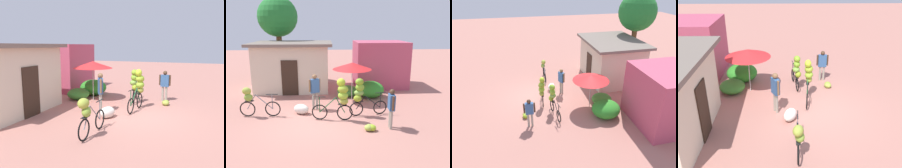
% 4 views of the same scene
% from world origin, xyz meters
% --- Properties ---
extents(ground_plane, '(60.00, 60.00, 0.00)m').
position_xyz_m(ground_plane, '(0.00, 0.00, 0.00)').
color(ground_plane, '#AE7164').
extents(shop_pink, '(3.20, 2.80, 2.87)m').
position_xyz_m(shop_pink, '(4.00, 5.92, 1.44)').
color(shop_pink, '#B74762').
rests_on(shop_pink, ground).
extents(hedge_bush_front_left, '(1.17, 1.16, 0.58)m').
position_xyz_m(hedge_bush_front_left, '(1.73, 3.63, 0.29)').
color(hedge_bush_front_left, '#3B862F').
rests_on(hedge_bush_front_left, ground).
extents(hedge_bush_front_right, '(1.43, 1.51, 0.88)m').
position_xyz_m(hedge_bush_front_right, '(2.97, 3.36, 0.44)').
color(hedge_bush_front_right, '#2D8A28').
rests_on(hedge_bush_front_right, ground).
extents(market_umbrella, '(2.01, 2.01, 2.02)m').
position_xyz_m(market_umbrella, '(1.86, 2.83, 1.84)').
color(market_umbrella, beige).
rests_on(market_umbrella, ground).
extents(bicycle_leftmost, '(1.76, 0.43, 1.30)m').
position_xyz_m(bicycle_leftmost, '(-2.63, 0.84, 0.75)').
color(bicycle_leftmost, black).
rests_on(bicycle_leftmost, ground).
extents(bicycle_near_pile, '(1.70, 0.47, 1.78)m').
position_xyz_m(bicycle_near_pile, '(1.08, 0.21, 1.03)').
color(bicycle_near_pile, black).
rests_on(bicycle_near_pile, ground).
extents(bicycle_center_loaded, '(1.70, 0.44, 1.67)m').
position_xyz_m(bicycle_center_loaded, '(2.02, 0.68, 0.97)').
color(bicycle_center_loaded, black).
rests_on(bicycle_center_loaded, ground).
extents(banana_pile_on_ground, '(0.56, 0.47, 0.25)m').
position_xyz_m(banana_pile_on_ground, '(2.13, -0.83, 0.12)').
color(banana_pile_on_ground, '#96B627').
rests_on(banana_pile_on_ground, ground).
extents(produce_sack, '(0.82, 0.69, 0.44)m').
position_xyz_m(produce_sack, '(-0.61, 1.03, 0.22)').
color(produce_sack, silver).
rests_on(produce_sack, ground).
extents(person_vendor, '(0.52, 0.36, 1.68)m').
position_xyz_m(person_vendor, '(-0.01, 1.59, 1.03)').
color(person_vendor, gray).
rests_on(person_vendor, ground).
extents(person_bystander, '(0.22, 0.58, 1.55)m').
position_xyz_m(person_bystander, '(2.95, -0.65, 0.94)').
color(person_bystander, gray).
rests_on(person_bystander, ground).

